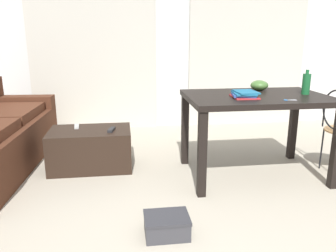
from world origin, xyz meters
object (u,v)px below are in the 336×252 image
bottle_near (306,84)px  coffee_table (91,149)px  shoebox (167,225)px  craft_table (256,106)px  tv_remote_secondary (111,130)px  scissors (289,100)px  bowl (259,85)px  tv_remote_primary (77,126)px  book_stack (244,94)px

bottle_near → coffee_table: bearing=168.4°
bottle_near → shoebox: bottle_near is taller
craft_table → tv_remote_secondary: bearing=166.2°
coffee_table → tv_remote_secondary: 0.32m
bottle_near → scissors: size_ratio=2.09×
bowl → tv_remote_primary: bowl is taller
scissors → tv_remote_primary: (-1.90, 0.82, -0.38)m
bowl → shoebox: bowl is taller
bowl → book_stack: 0.48m
tv_remote_primary → shoebox: size_ratio=0.53×
bowl → tv_remote_secondary: bowl is taller
craft_table → bowl: bearing=64.0°
shoebox → coffee_table: bearing=114.7°
bottle_near → scissors: 0.42m
scissors → shoebox: (-1.14, -0.64, -0.73)m
book_stack → tv_remote_secondary: size_ratio=1.82×
craft_table → shoebox: bearing=-136.2°
coffee_table → bottle_near: size_ratio=3.56×
coffee_table → craft_table: size_ratio=0.63×
tv_remote_primary → bottle_near: bearing=-20.3°
craft_table → tv_remote_secondary: size_ratio=8.51×
shoebox → tv_remote_secondary: bearing=107.2°
bowl → tv_remote_secondary: 1.56m
tv_remote_secondary → book_stack: bearing=-7.6°
scissors → tv_remote_primary: 2.10m
tv_remote_secondary → shoebox: 1.37m
craft_table → tv_remote_secondary: craft_table is taller
bottle_near → tv_remote_primary: size_ratio=1.41×
bottle_near → bowl: size_ratio=1.31×
tv_remote_primary → tv_remote_secondary: (0.37, -0.19, 0.00)m
craft_table → bottle_near: 0.51m
coffee_table → bowl: bowl is taller
bottle_near → shoebox: size_ratio=0.75×
craft_table → shoebox: (-0.98, -0.94, -0.62)m
book_stack → tv_remote_secondary: book_stack is taller
coffee_table → scissors: scissors is taller
tv_remote_primary → craft_table: bearing=-23.4°
scissors → shoebox: bearing=-150.6°
bottle_near → bowl: 0.45m
book_stack → coffee_table: bearing=160.3°
coffee_table → shoebox: coffee_table is taller
tv_remote_primary → coffee_table: bearing=-46.9°
bottle_near → bowl: bottle_near is taller
scissors → coffee_table: bearing=158.4°
bowl → tv_remote_primary: (-1.87, 0.26, -0.43)m
book_stack → shoebox: bearing=-134.5°
book_stack → tv_remote_primary: bearing=158.0°
shoebox → bowl: bearing=47.4°
bowl → tv_remote_secondary: size_ratio=1.14×
scissors → bowl: bearing=93.4°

